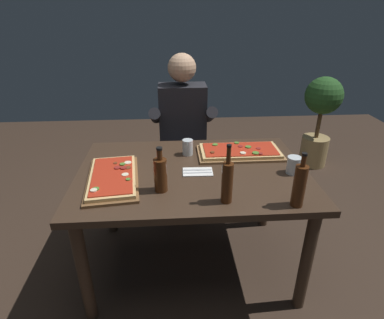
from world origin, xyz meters
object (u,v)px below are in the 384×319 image
object	(u,v)px
tumbler_near_camera	(188,147)
dining_table	(193,184)
seated_diner	(183,128)
potted_plant_corner	(320,115)
vinegar_bottle_green	(299,185)
pizza_rectangular_left	(113,178)
diner_chair	(183,151)
pizza_rectangular_front	(240,152)
wine_bottle_dark	(160,174)
oil_bottle_amber	(227,181)
tumbler_far_side	(294,166)

from	to	relation	value
tumbler_near_camera	dining_table	bearing A→B (deg)	-85.94
seated_diner	potted_plant_corner	bearing A→B (deg)	25.57
vinegar_bottle_green	pizza_rectangular_left	bearing A→B (deg)	161.90
diner_chair	seated_diner	size ratio (longest dim) A/B	0.65
pizza_rectangular_front	diner_chair	distance (m)	0.79
wine_bottle_dark	seated_diner	world-z (taller)	seated_diner
wine_bottle_dark	diner_chair	xyz separation A→B (m)	(0.16, 1.08, -0.35)
wine_bottle_dark	vinegar_bottle_green	size ratio (longest dim) A/B	0.88
wine_bottle_dark	oil_bottle_amber	xyz separation A→B (m)	(0.34, -0.13, 0.02)
pizza_rectangular_front	potted_plant_corner	xyz separation A→B (m)	(1.15, 1.25, -0.17)
tumbler_near_camera	wine_bottle_dark	bearing A→B (deg)	-110.59
tumbler_near_camera	tumbler_far_side	bearing A→B (deg)	-26.53
wine_bottle_dark	tumbler_far_side	xyz separation A→B (m)	(0.79, 0.15, -0.06)
pizza_rectangular_left	vinegar_bottle_green	xyz separation A→B (m)	(0.96, -0.32, 0.10)
wine_bottle_dark	seated_diner	distance (m)	0.97
seated_diner	pizza_rectangular_front	bearing A→B (deg)	-55.40
tumbler_near_camera	potted_plant_corner	bearing A→B (deg)	39.23
dining_table	tumbler_near_camera	distance (m)	0.28
potted_plant_corner	dining_table	bearing A→B (deg)	-135.46
pizza_rectangular_front	wine_bottle_dark	size ratio (longest dim) A/B	2.21
pizza_rectangular_front	tumbler_far_side	world-z (taller)	tumbler_far_side
potted_plant_corner	pizza_rectangular_left	bearing A→B (deg)	-141.46
oil_bottle_amber	dining_table	bearing A→B (deg)	113.00
wine_bottle_dark	oil_bottle_amber	distance (m)	0.36
vinegar_bottle_green	seated_diner	world-z (taller)	seated_diner
tumbler_near_camera	tumbler_far_side	world-z (taller)	same
dining_table	tumbler_far_side	size ratio (longest dim) A/B	13.32
vinegar_bottle_green	diner_chair	bearing A→B (deg)	112.54
vinegar_bottle_green	tumbler_near_camera	world-z (taller)	vinegar_bottle_green
oil_bottle_amber	potted_plant_corner	bearing A→B (deg)	53.64
pizza_rectangular_front	tumbler_near_camera	xyz separation A→B (m)	(-0.35, 0.03, 0.03)
pizza_rectangular_left	diner_chair	bearing A→B (deg)	65.19
oil_bottle_amber	seated_diner	distance (m)	1.11
vinegar_bottle_green	potted_plant_corner	bearing A→B (deg)	62.22
oil_bottle_amber	vinegar_bottle_green	world-z (taller)	oil_bottle_amber
pizza_rectangular_left	oil_bottle_amber	size ratio (longest dim) A/B	1.76
oil_bottle_amber	seated_diner	bearing A→B (deg)	99.25
tumbler_near_camera	diner_chair	world-z (taller)	diner_chair
diner_chair	potted_plant_corner	size ratio (longest dim) A/B	0.87
potted_plant_corner	seated_diner	bearing A→B (deg)	-154.43
pizza_rectangular_left	oil_bottle_amber	distance (m)	0.68
wine_bottle_dark	oil_bottle_amber	world-z (taller)	oil_bottle_amber
vinegar_bottle_green	oil_bottle_amber	bearing A→B (deg)	170.56
seated_diner	oil_bottle_amber	bearing A→B (deg)	-80.75
pizza_rectangular_front	seated_diner	xyz separation A→B (m)	(-0.36, 0.53, -0.02)
tumbler_near_camera	seated_diner	distance (m)	0.50
tumbler_near_camera	seated_diner	xyz separation A→B (m)	(-0.01, 0.50, -0.05)
pizza_rectangular_left	potted_plant_corner	xyz separation A→B (m)	(1.95, 1.55, -0.17)
tumbler_far_side	seated_diner	world-z (taller)	seated_diner
pizza_rectangular_front	seated_diner	world-z (taller)	seated_diner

